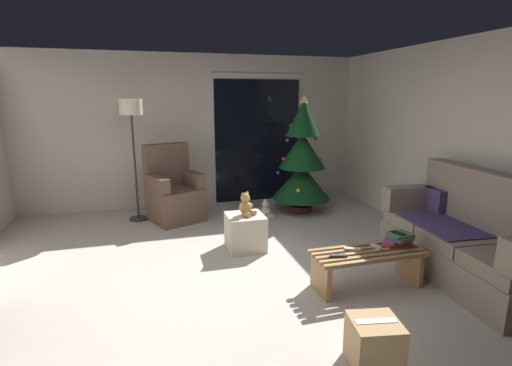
{
  "coord_description": "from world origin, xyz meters",
  "views": [
    {
      "loc": [
        -0.76,
        -3.39,
        1.83
      ],
      "look_at": [
        0.4,
        0.7,
        0.85
      ],
      "focal_mm": 26.62,
      "sensor_mm": 36.0,
      "label": 1
    }
  ],
  "objects_px": {
    "cell_phone": "(398,233)",
    "teddy_bear_cream_by_tree": "(266,210)",
    "remote_graphite": "(338,256)",
    "armchair": "(174,193)",
    "coffee_table": "(367,263)",
    "cardboard_box_taped_mid_floor": "(374,344)",
    "ottoman": "(245,232)",
    "book_stack": "(399,239)",
    "remote_white": "(353,249)",
    "floor_lamp": "(132,119)",
    "couch": "(469,240)",
    "christmas_tree": "(302,161)",
    "remote_silver": "(376,247)",
    "teddy_bear_honey": "(246,206)"
  },
  "relations": [
    {
      "from": "floor_lamp",
      "to": "book_stack",
      "type": "bearing_deg",
      "value": -46.96
    },
    {
      "from": "cell_phone",
      "to": "teddy_bear_cream_by_tree",
      "type": "relative_size",
      "value": 0.5
    },
    {
      "from": "coffee_table",
      "to": "christmas_tree",
      "type": "height_order",
      "value": "christmas_tree"
    },
    {
      "from": "couch",
      "to": "coffee_table",
      "type": "relative_size",
      "value": 1.81
    },
    {
      "from": "teddy_bear_cream_by_tree",
      "to": "armchair",
      "type": "bearing_deg",
      "value": 167.18
    },
    {
      "from": "remote_white",
      "to": "teddy_bear_honey",
      "type": "relative_size",
      "value": 0.55
    },
    {
      "from": "couch",
      "to": "teddy_bear_cream_by_tree",
      "type": "relative_size",
      "value": 6.98
    },
    {
      "from": "remote_silver",
      "to": "teddy_bear_cream_by_tree",
      "type": "bearing_deg",
      "value": -81.66
    },
    {
      "from": "book_stack",
      "to": "ottoman",
      "type": "distance_m",
      "value": 1.76
    },
    {
      "from": "coffee_table",
      "to": "ottoman",
      "type": "distance_m",
      "value": 1.54
    },
    {
      "from": "coffee_table",
      "to": "cell_phone",
      "type": "bearing_deg",
      "value": 7.04
    },
    {
      "from": "couch",
      "to": "cardboard_box_taped_mid_floor",
      "type": "xyz_separation_m",
      "value": [
        -1.68,
        -0.93,
        -0.23
      ]
    },
    {
      "from": "ottoman",
      "to": "remote_graphite",
      "type": "bearing_deg",
      "value": -66.19
    },
    {
      "from": "floor_lamp",
      "to": "remote_graphite",
      "type": "bearing_deg",
      "value": -56.79
    },
    {
      "from": "couch",
      "to": "armchair",
      "type": "bearing_deg",
      "value": 135.42
    },
    {
      "from": "ottoman",
      "to": "teddy_bear_honey",
      "type": "relative_size",
      "value": 1.54
    },
    {
      "from": "remote_white",
      "to": "couch",
      "type": "bearing_deg",
      "value": 106.64
    },
    {
      "from": "ottoman",
      "to": "couch",
      "type": "bearing_deg",
      "value": -33.31
    },
    {
      "from": "remote_silver",
      "to": "coffee_table",
      "type": "bearing_deg",
      "value": 20.06
    },
    {
      "from": "couch",
      "to": "cell_phone",
      "type": "height_order",
      "value": "couch"
    },
    {
      "from": "couch",
      "to": "coffee_table",
      "type": "distance_m",
      "value": 1.12
    },
    {
      "from": "couch",
      "to": "christmas_tree",
      "type": "distance_m",
      "value": 2.72
    },
    {
      "from": "christmas_tree",
      "to": "floor_lamp",
      "type": "height_order",
      "value": "christmas_tree"
    },
    {
      "from": "coffee_table",
      "to": "cardboard_box_taped_mid_floor",
      "type": "relative_size",
      "value": 2.92
    },
    {
      "from": "remote_graphite",
      "to": "cell_phone",
      "type": "distance_m",
      "value": 0.71
    },
    {
      "from": "remote_white",
      "to": "floor_lamp",
      "type": "xyz_separation_m",
      "value": [
        -2.05,
        2.71,
        1.12
      ]
    },
    {
      "from": "cell_phone",
      "to": "christmas_tree",
      "type": "height_order",
      "value": "christmas_tree"
    },
    {
      "from": "coffee_table",
      "to": "ottoman",
      "type": "relative_size",
      "value": 2.5
    },
    {
      "from": "book_stack",
      "to": "armchair",
      "type": "bearing_deg",
      "value": 127.92
    },
    {
      "from": "floor_lamp",
      "to": "teddy_bear_cream_by_tree",
      "type": "height_order",
      "value": "floor_lamp"
    },
    {
      "from": "floor_lamp",
      "to": "ottoman",
      "type": "distance_m",
      "value": 2.38
    },
    {
      "from": "christmas_tree",
      "to": "ottoman",
      "type": "height_order",
      "value": "christmas_tree"
    },
    {
      "from": "cell_phone",
      "to": "remote_white",
      "type": "bearing_deg",
      "value": 163.67
    },
    {
      "from": "remote_white",
      "to": "book_stack",
      "type": "bearing_deg",
      "value": 110.91
    },
    {
      "from": "remote_white",
      "to": "cell_phone",
      "type": "height_order",
      "value": "cell_phone"
    },
    {
      "from": "remote_white",
      "to": "ottoman",
      "type": "distance_m",
      "value": 1.42
    },
    {
      "from": "coffee_table",
      "to": "cell_phone",
      "type": "height_order",
      "value": "cell_phone"
    },
    {
      "from": "couch",
      "to": "teddy_bear_honey",
      "type": "height_order",
      "value": "couch"
    },
    {
      "from": "armchair",
      "to": "remote_white",
      "type": "bearing_deg",
      "value": -59.38
    },
    {
      "from": "book_stack",
      "to": "cardboard_box_taped_mid_floor",
      "type": "bearing_deg",
      "value": -131.66
    },
    {
      "from": "ottoman",
      "to": "armchair",
      "type": "bearing_deg",
      "value": 118.16
    },
    {
      "from": "remote_graphite",
      "to": "armchair",
      "type": "height_order",
      "value": "armchair"
    },
    {
      "from": "couch",
      "to": "teddy_bear_honey",
      "type": "xyz_separation_m",
      "value": [
        -2.01,
        1.31,
        0.15
      ]
    },
    {
      "from": "book_stack",
      "to": "cell_phone",
      "type": "xyz_separation_m",
      "value": [
        -0.01,
        0.0,
        0.07
      ]
    },
    {
      "from": "book_stack",
      "to": "teddy_bear_cream_by_tree",
      "type": "relative_size",
      "value": 0.95
    },
    {
      "from": "teddy_bear_cream_by_tree",
      "to": "teddy_bear_honey",
      "type": "bearing_deg",
      "value": -118.53
    },
    {
      "from": "teddy_bear_honey",
      "to": "cardboard_box_taped_mid_floor",
      "type": "xyz_separation_m",
      "value": [
        0.33,
        -2.24,
        -0.38
      ]
    },
    {
      "from": "ottoman",
      "to": "coffee_table",
      "type": "bearing_deg",
      "value": -53.79
    },
    {
      "from": "cell_phone",
      "to": "cardboard_box_taped_mid_floor",
      "type": "height_order",
      "value": "cell_phone"
    },
    {
      "from": "remote_silver",
      "to": "teddy_bear_cream_by_tree",
      "type": "distance_m",
      "value": 2.33
    }
  ]
}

